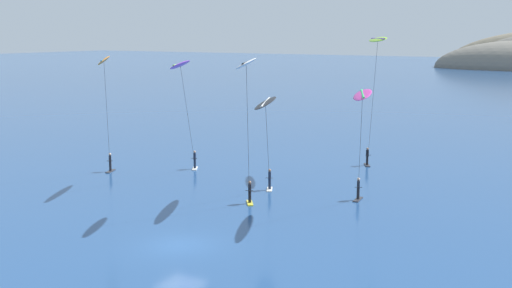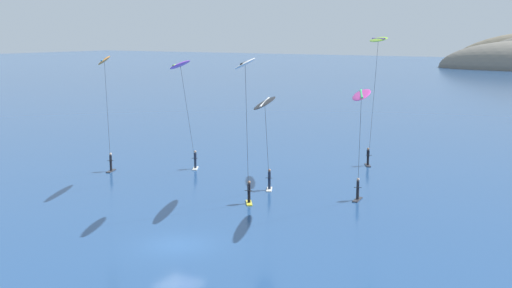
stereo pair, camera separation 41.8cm
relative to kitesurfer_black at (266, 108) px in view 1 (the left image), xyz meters
name	(u,v)px [view 1 (the left image)]	position (x,y,z in m)	size (l,w,h in m)	color
ground_plane	(180,245)	(0.75, -11.33, -6.96)	(600.00, 600.00, 0.00)	navy
kitesurfer_black	(266,108)	(0.00, 0.00, 0.00)	(4.07, 7.27, 7.80)	silver
kitesurfer_lime	(377,52)	(3.10, 14.07, 3.73)	(3.90, 5.37, 12.09)	#2D2D33
kitesurfer_orange	(105,72)	(-15.89, 0.09, 2.14)	(3.91, 4.71, 10.49)	#2D2D33
kitesurfer_white	(247,76)	(0.21, -2.97, 2.48)	(3.16, 4.94, 10.77)	yellow
kitesurfer_purple	(182,73)	(-8.98, 1.78, 2.13)	(4.87, 8.65, 10.23)	silver
kitesurfer_magenta	(362,103)	(7.30, 0.32, 0.78)	(3.69, 7.59, 8.67)	#2D2D33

